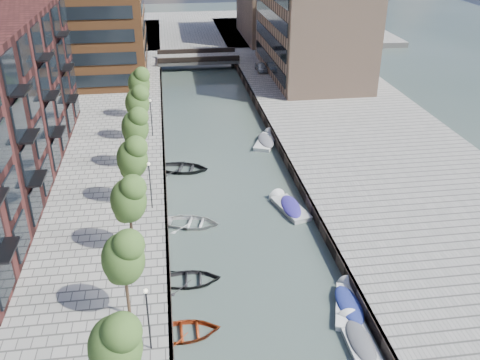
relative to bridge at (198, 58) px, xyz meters
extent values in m
plane|color=#38473F|center=(0.00, -32.00, -1.39)|extent=(300.00, 300.00, 0.00)
cube|color=gray|center=(16.00, -32.00, -0.89)|extent=(20.00, 140.00, 1.00)
cube|color=#332823|center=(-6.10, -32.00, -0.89)|extent=(0.25, 140.00, 1.00)
cube|color=#332823|center=(6.10, -32.00, -0.89)|extent=(0.25, 140.00, 1.00)
cube|color=gray|center=(0.00, 28.00, -0.89)|extent=(80.00, 40.00, 1.00)
cube|color=tan|center=(16.00, -10.00, 6.61)|extent=(12.00, 25.00, 14.00)
cube|color=gray|center=(0.00, 0.00, -0.09)|extent=(13.00, 6.00, 0.60)
cube|color=#332823|center=(0.00, -2.80, 0.51)|extent=(13.00, 0.40, 0.80)
cube|color=#332823|center=(0.00, 2.80, 0.51)|extent=(13.00, 0.40, 0.80)
ellipsoid|color=#2F511E|center=(-8.50, -68.00, 3.93)|extent=(2.50, 2.50, 3.25)
cylinder|color=#382619|center=(-8.50, -61.00, 1.21)|extent=(0.20, 0.20, 3.20)
ellipsoid|color=#2F511E|center=(-8.50, -61.00, 3.93)|extent=(2.50, 2.50, 3.25)
cylinder|color=#382619|center=(-8.50, -54.00, 1.21)|extent=(0.20, 0.20, 3.20)
ellipsoid|color=#2F511E|center=(-8.50, -54.00, 3.93)|extent=(2.50, 2.50, 3.25)
cylinder|color=#382619|center=(-8.50, -47.00, 1.21)|extent=(0.20, 0.20, 3.20)
ellipsoid|color=#2F511E|center=(-8.50, -47.00, 3.93)|extent=(2.50, 2.50, 3.25)
cylinder|color=#382619|center=(-8.50, -40.00, 1.21)|extent=(0.20, 0.20, 3.20)
ellipsoid|color=#2F511E|center=(-8.50, -40.00, 3.93)|extent=(2.50, 2.50, 3.25)
cylinder|color=#382619|center=(-8.50, -33.00, 1.21)|extent=(0.20, 0.20, 3.20)
ellipsoid|color=#2F511E|center=(-8.50, -33.00, 3.93)|extent=(2.50, 2.50, 3.25)
cylinder|color=#382619|center=(-8.50, -26.00, 1.21)|extent=(0.20, 0.20, 3.20)
ellipsoid|color=#2F511E|center=(-8.50, -26.00, 3.93)|extent=(2.50, 2.50, 3.25)
cylinder|color=black|center=(-7.20, -64.00, 1.61)|extent=(0.10, 0.10, 4.00)
sphere|color=#FFF2CC|center=(-7.20, -64.00, 3.61)|extent=(0.24, 0.24, 0.24)
cylinder|color=black|center=(-7.20, -48.00, 1.61)|extent=(0.10, 0.10, 4.00)
sphere|color=#FFF2CC|center=(-7.20, -48.00, 3.61)|extent=(0.24, 0.24, 0.24)
cylinder|color=black|center=(-7.20, -32.00, 1.61)|extent=(0.10, 0.10, 4.00)
sphere|color=#FFF2CC|center=(-7.20, -32.00, 3.61)|extent=(0.24, 0.24, 0.24)
imported|color=black|center=(-4.64, -57.07, -1.39)|extent=(4.44, 3.26, 0.89)
imported|color=maroon|center=(-5.19, -62.14, -1.39)|extent=(4.37, 3.18, 0.89)
imported|color=beige|center=(-4.02, -49.60, -1.39)|extent=(5.12, 4.22, 0.92)
imported|color=black|center=(-4.28, -39.22, -1.39)|extent=(5.79, 4.77, 1.04)
cube|color=white|center=(5.26, -61.35, -1.34)|extent=(2.83, 4.53, 0.60)
cube|color=white|center=(5.26, -61.35, -1.02)|extent=(2.93, 4.64, 0.09)
cone|color=white|center=(5.93, -59.34, -1.30)|extent=(1.75, 1.28, 1.57)
ellipsoid|color=navy|center=(5.26, -61.35, -0.97)|extent=(2.63, 4.15, 0.52)
cube|color=silver|center=(4.89, -64.55, -1.35)|extent=(1.51, 4.04, 0.57)
cube|color=silver|center=(4.89, -64.55, -1.04)|extent=(1.59, 4.13, 0.09)
cone|color=silver|center=(4.91, -62.54, -1.30)|extent=(1.50, 0.80, 1.49)
ellipsoid|color=#4D4E54|center=(4.89, -64.55, -1.00)|extent=(1.42, 3.69, 0.49)
cube|color=#B3B3B1|center=(4.44, -48.43, -1.34)|extent=(2.73, 4.63, 0.62)
cube|color=#B3B3B1|center=(4.44, -48.43, -1.01)|extent=(2.83, 4.74, 0.09)
cone|color=#B3B3B1|center=(3.85, -46.33, -1.30)|extent=(1.78, 1.26, 1.61)
ellipsoid|color=navy|center=(4.44, -48.43, -0.96)|extent=(2.53, 4.24, 0.53)
cube|color=silver|center=(5.03, -33.75, -1.34)|extent=(3.37, 4.91, 0.65)
cube|color=silver|center=(5.03, -33.75, -0.99)|extent=(3.48, 5.04, 0.10)
cone|color=silver|center=(5.93, -31.63, -1.29)|extent=(1.92, 1.50, 1.70)
ellipsoid|color=#5B5B63|center=(5.03, -33.75, -0.94)|extent=(3.12, 4.50, 0.56)
imported|color=silver|center=(9.15, -7.81, 0.25)|extent=(1.60, 3.81, 1.29)
camera|label=1|loc=(-5.46, -86.97, 21.53)|focal=40.00mm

